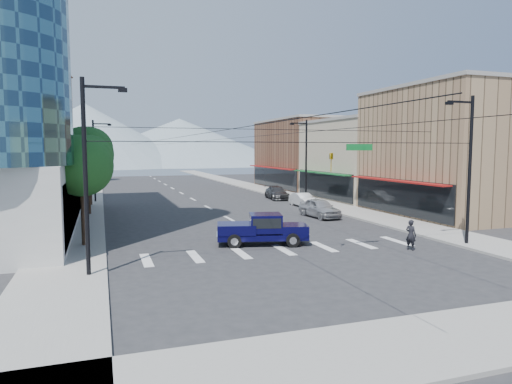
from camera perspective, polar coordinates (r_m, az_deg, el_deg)
ground at (r=25.54m, az=5.15°, el=-7.88°), size 160.00×160.00×0.00m
sidewalk_left at (r=63.00m, az=-20.43°, el=-0.24°), size 4.00×120.00×0.15m
sidewalk_right at (r=66.75m, az=0.62°, el=0.40°), size 4.00×120.00×0.15m
sidewalk_cross at (r=15.83m, az=23.87°, el=-16.45°), size 28.00×4.00×0.15m
shop_near at (r=44.48m, az=23.91°, el=4.46°), size 12.00×14.00×11.00m
shop_mid at (r=55.60m, az=14.04°, el=3.81°), size 12.00×14.00×9.00m
shop_far at (r=69.58m, az=6.87°, el=4.62°), size 12.00×18.00×10.00m
clock_tower at (r=85.08m, az=-23.33°, el=8.15°), size 4.80×4.80×20.40m
mountain_left at (r=172.85m, az=-20.57°, el=6.72°), size 80.00×80.00×22.00m
mountain_right at (r=185.20m, az=-9.51°, el=6.25°), size 90.00×90.00×18.00m
tree_near at (r=28.83m, az=-20.70°, el=3.33°), size 3.65×3.64×6.71m
tree_midnear at (r=35.82m, az=-20.38°, el=4.63°), size 4.09×4.09×7.52m
tree_midfar at (r=42.82m, az=-20.11°, el=3.90°), size 3.65×3.64×6.71m
tree_far at (r=49.81m, az=-19.97°, el=4.75°), size 4.09×4.09×7.52m
signal_rig at (r=24.07m, az=6.63°, el=2.48°), size 21.80×0.20×9.00m
lamp_pole_nw at (r=52.72m, az=-19.45°, el=4.07°), size 2.00×0.25×9.00m
lamp_pole_ne at (r=49.32m, az=6.15°, el=4.28°), size 2.00×0.25×9.00m
pickup_truck at (r=28.06m, az=0.74°, el=-4.60°), size 5.90×3.29×1.90m
pedestrian at (r=28.04m, az=18.79°, el=-5.09°), size 0.63×0.76×1.78m
parked_car_near at (r=39.59m, az=7.97°, el=-1.99°), size 2.27×4.89×1.62m
parked_car_mid at (r=46.95m, az=5.89°, el=-0.98°), size 1.49×4.17×1.37m
parked_car_far at (r=53.67m, az=2.61°, el=-0.12°), size 2.51×5.20×1.46m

